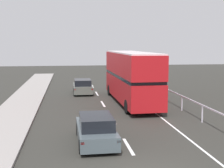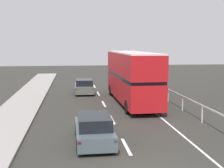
% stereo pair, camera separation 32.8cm
% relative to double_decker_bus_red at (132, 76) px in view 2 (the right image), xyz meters
% --- Properties ---
extents(lane_paint_markings, '(3.46, 46.00, 0.01)m').
position_rel_double_decker_bus_red_xyz_m(lane_paint_markings, '(-0.33, -5.31, -2.27)').
color(lane_paint_markings, silver).
rests_on(lane_paint_markings, ground).
extents(bridge_side_railing, '(0.10, 42.00, 1.12)m').
position_rel_double_decker_bus_red_xyz_m(bridge_side_railing, '(3.13, -5.22, -1.36)').
color(bridge_side_railing, '#B8AFBD').
rests_on(bridge_side_railing, ground).
extents(double_decker_bus_red, '(2.75, 11.11, 4.23)m').
position_rel_double_decker_bus_red_xyz_m(double_decker_bus_red, '(0.00, 0.00, 0.00)').
color(double_decker_bus_red, '#AB1318').
rests_on(double_decker_bus_red, ground).
extents(hatchback_car_near, '(1.86, 4.27, 1.42)m').
position_rel_double_decker_bus_red_xyz_m(hatchback_car_near, '(-3.84, -10.10, -1.59)').
color(hatchback_car_near, '#414B51').
rests_on(hatchback_car_near, ground).
extents(sedan_car_ahead, '(1.86, 4.05, 1.43)m').
position_rel_double_decker_bus_red_xyz_m(sedan_car_ahead, '(-3.74, 5.50, -1.59)').
color(sedan_car_ahead, '#4E524B').
rests_on(sedan_car_ahead, ground).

